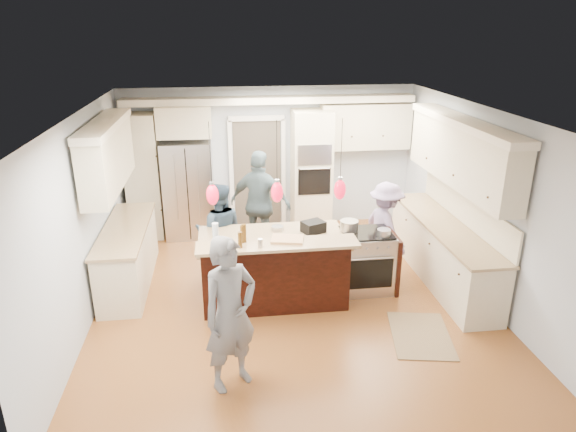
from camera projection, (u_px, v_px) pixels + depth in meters
name	position (u px, v px, depth m)	size (l,w,h in m)	color
ground_plane	(291.00, 298.00, 7.53)	(6.00, 6.00, 0.00)	#A4682D
room_shell	(291.00, 179.00, 6.89)	(5.54, 6.04, 2.72)	#B2BCC6
refrigerator	(189.00, 189.00, 9.47)	(0.90, 0.70, 1.80)	#B7B7BC
oven_column	(311.00, 171.00, 9.69)	(0.72, 0.69, 2.30)	beige
back_upper_cabinets	(231.00, 146.00, 9.41)	(5.30, 0.61, 2.54)	beige
right_counter_run	(449.00, 216.00, 7.73)	(0.64, 3.10, 2.51)	beige
left_cabinets	(121.00, 219.00, 7.60)	(0.64, 2.30, 2.51)	beige
kitchen_island	(274.00, 267.00, 7.39)	(2.10, 1.46, 1.12)	black
island_range	(367.00, 261.00, 7.65)	(0.82, 0.71, 0.92)	#B7B7BC
pendant_lights	(277.00, 192.00, 6.39)	(1.75, 0.15, 1.03)	black
person_bar_end	(230.00, 314.00, 5.44)	(0.64, 0.42, 1.76)	slate
person_far_left	(219.00, 231.00, 7.93)	(0.74, 0.58, 1.53)	#2B3E53
person_far_right	(260.00, 204.00, 8.65)	(1.07, 0.45, 1.83)	slate
person_range_side	(385.00, 228.00, 8.11)	(0.96, 0.55, 1.48)	#8F7DA8
floor_rug	(421.00, 335.00, 6.61)	(0.73, 1.07, 0.01)	olive
water_bottle	(216.00, 236.00, 6.40)	(0.08, 0.08, 0.34)	silver
beer_bottle_a	(244.00, 233.00, 6.59)	(0.06, 0.06, 0.24)	#4E310D
beer_bottle_b	(240.00, 240.00, 6.43)	(0.05, 0.05, 0.22)	#4E310D
beer_bottle_c	(242.00, 234.00, 6.58)	(0.06, 0.06, 0.23)	#4E310D
drink_can	(260.00, 243.00, 6.45)	(0.06, 0.06, 0.12)	#B7B7BC
cutting_board	(287.00, 239.00, 6.68)	(0.42, 0.30, 0.03)	tan
pot_large	(349.00, 226.00, 7.50)	(0.27, 0.27, 0.16)	#B7B7BC
pot_small	(384.00, 232.00, 7.34)	(0.19, 0.19, 0.10)	#B7B7BC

